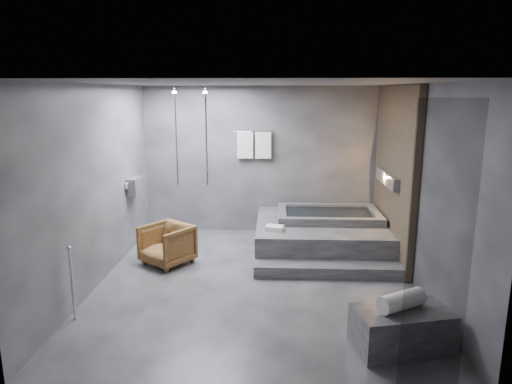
{
  "coord_description": "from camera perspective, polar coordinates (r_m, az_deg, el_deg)",
  "views": [
    {
      "loc": [
        0.26,
        -6.16,
        2.7
      ],
      "look_at": [
        -0.02,
        0.3,
        1.26
      ],
      "focal_mm": 32.0,
      "sensor_mm": 36.0,
      "label": 1
    }
  ],
  "objects": [
    {
      "name": "deck_towel",
      "position": [
        7.39,
        2.34,
        -4.51
      ],
      "size": [
        0.32,
        0.27,
        0.07
      ],
      "primitive_type": "cube",
      "rotation": [
        0.0,
        0.0,
        -0.25
      ],
      "color": "silver",
      "rests_on": "tub_deck"
    },
    {
      "name": "rolled_towel",
      "position": [
        5.16,
        17.73,
        -12.81
      ],
      "size": [
        0.56,
        0.44,
        0.19
      ],
      "primitive_type": "cylinder",
      "rotation": [
        0.0,
        1.57,
        0.54
      ],
      "color": "white",
      "rests_on": "concrete_bench"
    },
    {
      "name": "concrete_bench",
      "position": [
        5.29,
        17.73,
        -16.04
      ],
      "size": [
        1.1,
        0.76,
        0.45
      ],
      "primitive_type": "cube",
      "rotation": [
        0.0,
        0.0,
        0.23
      ],
      "color": "#2D2D2F",
      "rests_on": "ground"
    },
    {
      "name": "driftwood_chair",
      "position": [
        7.42,
        -11.06,
        -6.46
      ],
      "size": [
        0.96,
        0.97,
        0.64
      ],
      "primitive_type": "imported",
      "rotation": [
        0.0,
        0.0,
        -0.63
      ],
      "color": "#402510",
      "rests_on": "ground"
    },
    {
      "name": "tub_step",
      "position": [
        6.99,
        8.93,
        -9.59
      ],
      "size": [
        2.2,
        0.36,
        0.18
      ],
      "primitive_type": "cube",
      "color": "#323234",
      "rests_on": "ground"
    },
    {
      "name": "tub_deck",
      "position": [
        8.03,
        8.06,
        -5.37
      ],
      "size": [
        2.2,
        2.0,
        0.5
      ],
      "primitive_type": "cube",
      "color": "#323234",
      "rests_on": "ground"
    },
    {
      "name": "room",
      "position": [
        6.48,
        3.67,
        3.88
      ],
      "size": [
        5.0,
        5.04,
        2.82
      ],
      "color": "#2D2D2F",
      "rests_on": "ground"
    }
  ]
}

